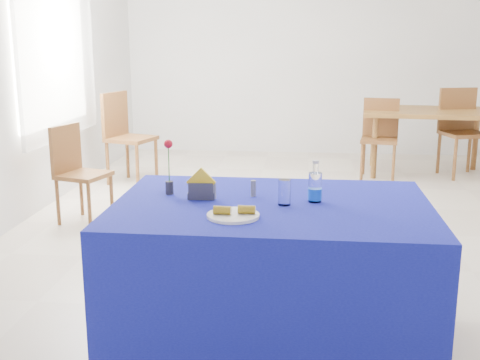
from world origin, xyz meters
name	(u,v)px	position (x,y,z in m)	size (l,w,h in m)	color
floor	(310,231)	(0.00, 0.00, 0.00)	(7.00, 7.00, 0.00)	beige
room_shell	(316,14)	(0.00, 0.00, 1.75)	(7.00, 7.00, 7.00)	silver
window_pane	(51,40)	(-2.47, 0.80, 1.55)	(0.04, 1.50, 1.60)	white
curtain	(58,40)	(-2.40, 0.80, 1.55)	(0.04, 1.75, 1.85)	white
plate	(233,215)	(-0.39, -2.14, 0.77)	(0.25, 0.25, 0.01)	white
drinking_glass	(284,192)	(-0.16, -1.91, 0.82)	(0.06, 0.06, 0.13)	silver
salt_shaker	(213,191)	(-0.53, -1.83, 0.80)	(0.03, 0.03, 0.09)	gray
pepper_shaker	(253,188)	(-0.33, -1.75, 0.80)	(0.03, 0.03, 0.09)	slate
blue_table	(271,273)	(-0.22, -1.88, 0.38)	(1.60, 1.10, 0.76)	#0F1390
water_bottle	(315,188)	(-0.01, -1.83, 0.83)	(0.07, 0.07, 0.21)	white
napkin_holder	(201,190)	(-0.59, -1.84, 0.81)	(0.15, 0.06, 0.17)	#37383C
rose_vase	(169,169)	(-0.78, -1.76, 0.90)	(0.05, 0.05, 0.30)	#27262C
oak_table	(429,117)	(1.36, 2.31, 0.68)	(1.55, 1.08, 0.76)	olive
chair_bg_left	(380,132)	(0.79, 2.08, 0.52)	(0.46, 0.46, 0.90)	brown
chair_bg_right	(461,126)	(1.73, 2.30, 0.58)	(0.55, 0.55, 1.00)	brown
chair_win_a	(76,167)	(-2.02, 0.07, 0.49)	(0.47, 0.47, 0.85)	brown
chair_win_b	(124,131)	(-2.03, 1.53, 0.57)	(0.56, 0.56, 0.99)	brown
banana_pieces	(235,210)	(-0.38, -2.14, 0.80)	(0.20, 0.06, 0.04)	gold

